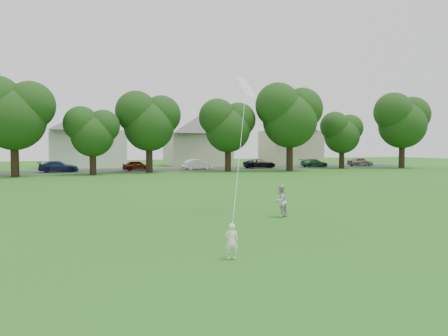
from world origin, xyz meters
name	(u,v)px	position (x,y,z in m)	size (l,w,h in m)	color
ground	(195,255)	(0.00, 0.00, 0.00)	(160.00, 160.00, 0.00)	#265F15
street	(93,171)	(0.00, 42.00, 0.01)	(90.00, 7.00, 0.01)	#2D2D30
toddler	(232,241)	(0.78, -0.81, 0.49)	(0.36, 0.23, 0.98)	white
older_boy	(281,201)	(5.25, 4.88, 0.69)	(0.67, 0.52, 1.37)	beige
kite	(241,142)	(2.60, 2.90, 3.18)	(2.38, 4.21, 9.63)	white
tree_row	(117,114)	(2.17, 35.65, 6.39)	(83.39, 8.96, 10.82)	black
parked_cars	(138,166)	(5.16, 41.00, 0.62)	(70.04, 2.57, 1.28)	black
house_row	(84,133)	(-0.47, 52.00, 4.79)	(77.22, 14.28, 9.83)	beige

